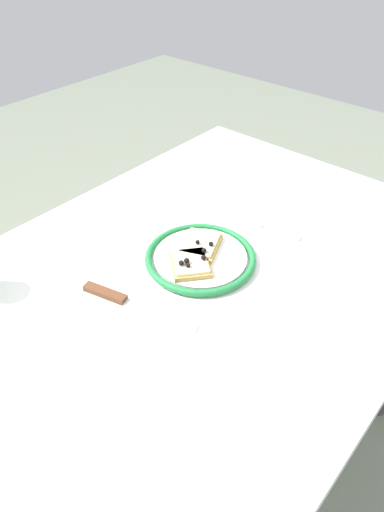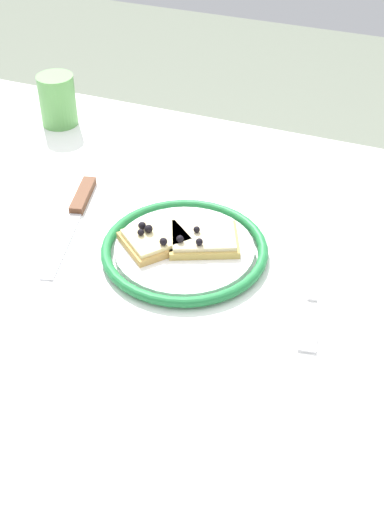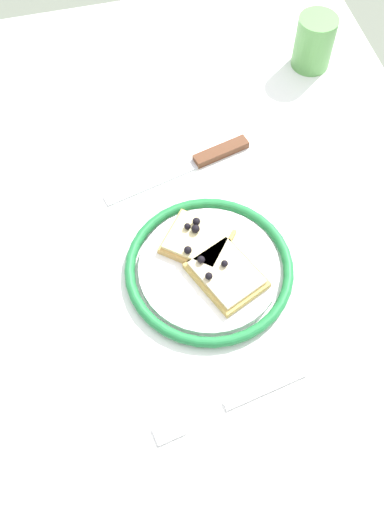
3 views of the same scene
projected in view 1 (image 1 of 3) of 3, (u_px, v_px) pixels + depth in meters
name	position (u px, v px, depth m)	size (l,w,h in m)	color
ground_plane	(197.00, 456.00, 1.42)	(6.00, 6.00, 0.00)	slate
dining_table	(200.00, 299.00, 0.99)	(1.16, 0.82, 0.76)	white
plate	(200.00, 258.00, 0.95)	(0.23, 0.23, 0.02)	white
pizza_slice_near	(200.00, 245.00, 0.97)	(0.12, 0.11, 0.03)	tan
pizza_slice_far	(190.00, 264.00, 0.92)	(0.11, 0.11, 0.03)	tan
knife	(120.00, 299.00, 0.87)	(0.08, 0.24, 0.01)	silver
fork	(260.00, 225.00, 1.06)	(0.05, 0.20, 0.00)	silver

